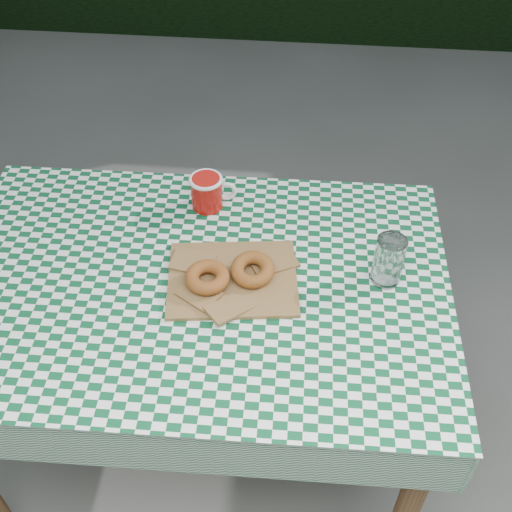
% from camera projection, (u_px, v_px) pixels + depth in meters
% --- Properties ---
extents(ground, '(60.00, 60.00, 0.00)m').
position_uv_depth(ground, '(202.00, 470.00, 1.99)').
color(ground, '#53534E').
rests_on(ground, ground).
extents(table, '(1.21, 0.82, 0.75)m').
position_uv_depth(table, '(204.00, 373.00, 1.80)').
color(table, brown).
rests_on(table, ground).
extents(tablecloth, '(1.23, 0.84, 0.01)m').
position_uv_depth(tablecloth, '(195.00, 282.00, 1.53)').
color(tablecloth, '#0B4726').
rests_on(tablecloth, table).
extents(paper_bag, '(0.33, 0.28, 0.02)m').
position_uv_depth(paper_bag, '(233.00, 278.00, 1.53)').
color(paper_bag, olive).
rests_on(paper_bag, tablecloth).
extents(bagel_front, '(0.12, 0.12, 0.03)m').
position_uv_depth(bagel_front, '(207.00, 277.00, 1.49)').
color(bagel_front, brown).
rests_on(bagel_front, paper_bag).
extents(bagel_back, '(0.11, 0.11, 0.03)m').
position_uv_depth(bagel_back, '(252.00, 270.00, 1.51)').
color(bagel_back, brown).
rests_on(bagel_back, paper_bag).
extents(coffee_mug, '(0.19, 0.19, 0.09)m').
position_uv_depth(coffee_mug, '(207.00, 192.00, 1.69)').
color(coffee_mug, '#A8100A').
rests_on(coffee_mug, tablecloth).
extents(drinking_glass, '(0.09, 0.09, 0.13)m').
position_uv_depth(drinking_glass, '(389.00, 261.00, 1.49)').
color(drinking_glass, silver).
rests_on(drinking_glass, tablecloth).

